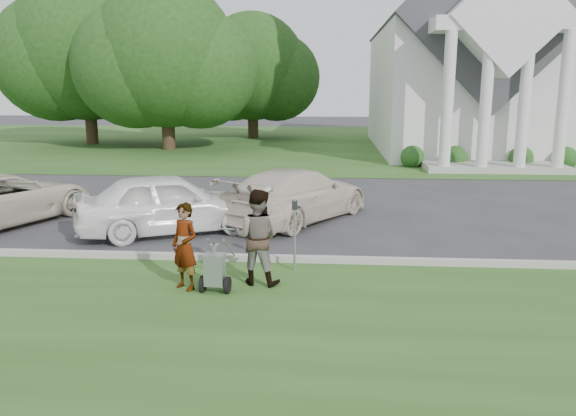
# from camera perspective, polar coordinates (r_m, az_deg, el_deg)

# --- Properties ---
(ground) EXTENTS (120.00, 120.00, 0.00)m
(ground) POSITION_cam_1_polar(r_m,az_deg,el_deg) (11.73, -3.80, -6.27)
(ground) COLOR #333335
(ground) RESTS_ON ground
(grass_strip) EXTENTS (80.00, 7.00, 0.01)m
(grass_strip) POSITION_cam_1_polar(r_m,az_deg,el_deg) (8.97, -6.51, -12.31)
(grass_strip) COLOR #2B4E1A
(grass_strip) RESTS_ON ground
(church_lawn) EXTENTS (80.00, 30.00, 0.01)m
(church_lawn) POSITION_cam_1_polar(r_m,az_deg,el_deg) (38.22, 1.84, 6.69)
(church_lawn) COLOR #2B4E1A
(church_lawn) RESTS_ON ground
(curb) EXTENTS (80.00, 0.18, 0.15)m
(curb) POSITION_cam_1_polar(r_m,az_deg,el_deg) (12.22, -3.45, -5.12)
(curb) COLOR #9E9E93
(curb) RESTS_ON ground
(church) EXTENTS (9.19, 19.00, 24.10)m
(church) POSITION_cam_1_polar(r_m,az_deg,el_deg) (34.99, 17.08, 15.39)
(church) COLOR white
(church) RESTS_ON ground
(tree_left) EXTENTS (10.63, 8.40, 9.71)m
(tree_left) POSITION_cam_1_polar(r_m,az_deg,el_deg) (34.39, -12.38, 14.31)
(tree_left) COLOR #332316
(tree_left) RESTS_ON ground
(tree_far) EXTENTS (11.64, 9.20, 10.73)m
(tree_far) POSITION_cam_1_polar(r_m,az_deg,el_deg) (39.28, -19.83, 14.45)
(tree_far) COLOR #332316
(tree_far) RESTS_ON ground
(tree_back) EXTENTS (9.61, 7.60, 8.89)m
(tree_back) POSITION_cam_1_polar(r_m,az_deg,el_deg) (41.39, -3.65, 13.64)
(tree_back) COLOR #332316
(tree_back) RESTS_ON ground
(striping_cart) EXTENTS (0.56, 1.10, 1.00)m
(striping_cart) POSITION_cam_1_polar(r_m,az_deg,el_deg) (10.40, -7.43, -6.30)
(striping_cart) COLOR black
(striping_cart) RESTS_ON ground
(person_left) EXTENTS (0.71, 0.65, 1.63)m
(person_left) POSITION_cam_1_polar(r_m,az_deg,el_deg) (10.55, -10.44, -3.94)
(person_left) COLOR #999999
(person_left) RESTS_ON ground
(person_right) EXTENTS (1.02, 0.86, 1.84)m
(person_right) POSITION_cam_1_polar(r_m,az_deg,el_deg) (10.65, -3.13, -3.02)
(person_right) COLOR #999999
(person_right) RESTS_ON ground
(parking_meter_near) EXTENTS (0.11, 0.10, 1.51)m
(parking_meter_near) POSITION_cam_1_polar(r_m,az_deg,el_deg) (11.36, 0.68, -1.87)
(parking_meter_near) COLOR #999CA2
(parking_meter_near) RESTS_ON ground
(car_a) EXTENTS (4.06, 5.61, 1.42)m
(car_a) POSITION_cam_1_polar(r_m,az_deg,el_deg) (17.28, -27.04, 0.87)
(car_a) COLOR beige
(car_a) RESTS_ON ground
(car_b) EXTENTS (4.99, 3.66, 1.58)m
(car_b) POSITION_cam_1_polar(r_m,az_deg,el_deg) (14.71, -12.02, 0.50)
(car_b) COLOR white
(car_b) RESTS_ON ground
(car_c) EXTENTS (4.48, 5.46, 1.49)m
(car_c) POSITION_cam_1_polar(r_m,az_deg,el_deg) (15.78, 0.90, 1.39)
(car_c) COLOR beige
(car_c) RESTS_ON ground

